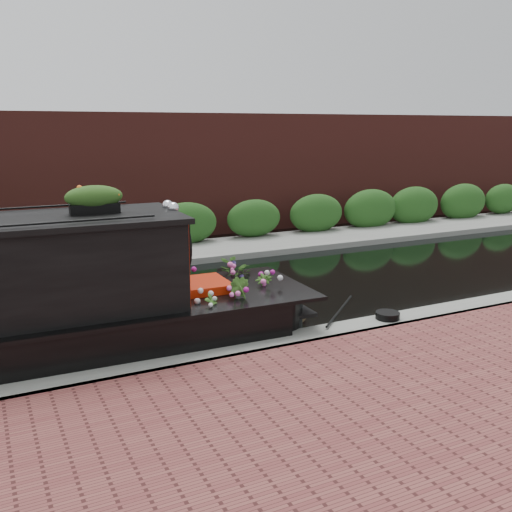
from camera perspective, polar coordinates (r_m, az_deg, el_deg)
name	(u,v)px	position (r m, az deg, el deg)	size (l,w,h in m)	color
ground	(171,304)	(11.91, -8.51, -4.79)	(80.00, 80.00, 0.00)	black
near_bank_coping	(237,362)	(9.01, -1.93, -10.58)	(40.00, 0.60, 0.50)	gray
near_bank_pavers	(392,499)	(6.25, 13.40, -22.53)	(40.00, 7.00, 0.50)	brown
far_bank_path	(123,262)	(15.83, -13.19, -0.56)	(40.00, 2.40, 0.34)	gray
far_hedge	(115,255)	(16.68, -13.91, 0.09)	(40.00, 1.10, 2.80)	#214C19
far_brick_wall	(100,242)	(18.70, -15.32, 1.36)	(40.00, 1.00, 8.00)	#57221D
rope_fender	(293,311)	(10.79, 3.76, -5.52)	(0.37, 0.37, 0.43)	brown
coiled_mooring_rope	(388,315)	(10.40, 13.02, -5.81)	(0.43, 0.43, 0.12)	black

